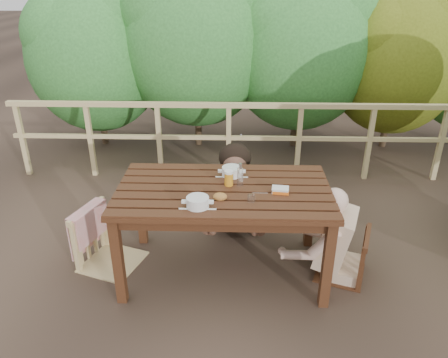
{
  "coord_description": "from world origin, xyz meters",
  "views": [
    {
      "loc": [
        0.1,
        -3.17,
        2.45
      ],
      "look_at": [
        0.0,
        0.05,
        0.9
      ],
      "focal_mm": 34.24,
      "sensor_mm": 36.0,
      "label": 1
    }
  ],
  "objects_px": {
    "butter_tub": "(280,191)",
    "chair_left": "(107,216)",
    "beer_glass": "(229,179)",
    "bottle": "(240,176)",
    "soup_far": "(232,172)",
    "tumbler": "(251,199)",
    "table": "(224,231)",
    "chair_right": "(345,233)",
    "bread_roll": "(220,197)",
    "chair_far": "(235,181)",
    "diner_right": "(352,208)",
    "soup_near": "(198,203)",
    "woman": "(235,158)"
  },
  "relations": [
    {
      "from": "soup_far",
      "to": "tumbler",
      "type": "distance_m",
      "value": 0.5
    },
    {
      "from": "chair_far",
      "to": "tumbler",
      "type": "bearing_deg",
      "value": -82.89
    },
    {
      "from": "chair_right",
      "to": "bread_roll",
      "type": "distance_m",
      "value": 1.17
    },
    {
      "from": "beer_glass",
      "to": "table",
      "type": "bearing_deg",
      "value": -126.41
    },
    {
      "from": "bread_roll",
      "to": "woman",
      "type": "bearing_deg",
      "value": 84.08
    },
    {
      "from": "diner_right",
      "to": "tumbler",
      "type": "relative_size",
      "value": 18.82
    },
    {
      "from": "chair_far",
      "to": "bottle",
      "type": "height_order",
      "value": "bottle"
    },
    {
      "from": "butter_tub",
      "to": "soup_near",
      "type": "bearing_deg",
      "value": -151.43
    },
    {
      "from": "diner_right",
      "to": "beer_glass",
      "type": "height_order",
      "value": "diner_right"
    },
    {
      "from": "chair_left",
      "to": "soup_near",
      "type": "bearing_deg",
      "value": -95.59
    },
    {
      "from": "chair_right",
      "to": "woman",
      "type": "height_order",
      "value": "woman"
    },
    {
      "from": "beer_glass",
      "to": "butter_tub",
      "type": "distance_m",
      "value": 0.44
    },
    {
      "from": "table",
      "to": "butter_tub",
      "type": "height_order",
      "value": "butter_tub"
    },
    {
      "from": "beer_glass",
      "to": "bottle",
      "type": "relative_size",
      "value": 0.67
    },
    {
      "from": "table",
      "to": "bread_roll",
      "type": "bearing_deg",
      "value": -97.24
    },
    {
      "from": "woman",
      "to": "diner_right",
      "type": "bearing_deg",
      "value": 137.3
    },
    {
      "from": "soup_far",
      "to": "diner_right",
      "type": "bearing_deg",
      "value": -14.56
    },
    {
      "from": "chair_far",
      "to": "soup_near",
      "type": "xyz_separation_m",
      "value": [
        -0.28,
        -1.21,
        0.4
      ]
    },
    {
      "from": "diner_right",
      "to": "butter_tub",
      "type": "height_order",
      "value": "diner_right"
    },
    {
      "from": "butter_tub",
      "to": "chair_far",
      "type": "bearing_deg",
      "value": 118.33
    },
    {
      "from": "butter_tub",
      "to": "chair_left",
      "type": "bearing_deg",
      "value": -178.28
    },
    {
      "from": "chair_right",
      "to": "bottle",
      "type": "distance_m",
      "value": 1.05
    },
    {
      "from": "beer_glass",
      "to": "tumbler",
      "type": "xyz_separation_m",
      "value": [
        0.18,
        -0.28,
        -0.04
      ]
    },
    {
      "from": "table",
      "to": "chair_far",
      "type": "distance_m",
      "value": 0.89
    },
    {
      "from": "soup_near",
      "to": "beer_glass",
      "type": "bearing_deg",
      "value": 58.75
    },
    {
      "from": "beer_glass",
      "to": "bottle",
      "type": "height_order",
      "value": "bottle"
    },
    {
      "from": "butter_tub",
      "to": "beer_glass",
      "type": "bearing_deg",
      "value": 171.14
    },
    {
      "from": "diner_right",
      "to": "bread_roll",
      "type": "distance_m",
      "value": 1.13
    },
    {
      "from": "table",
      "to": "chair_left",
      "type": "relative_size",
      "value": 1.76
    },
    {
      "from": "woman",
      "to": "soup_far",
      "type": "xyz_separation_m",
      "value": [
        -0.03,
        -0.66,
        0.15
      ]
    },
    {
      "from": "soup_far",
      "to": "butter_tub",
      "type": "height_order",
      "value": "soup_far"
    },
    {
      "from": "soup_far",
      "to": "bottle",
      "type": "xyz_separation_m",
      "value": [
        0.07,
        -0.2,
        0.06
      ]
    },
    {
      "from": "chair_far",
      "to": "table",
      "type": "bearing_deg",
      "value": -95.38
    },
    {
      "from": "chair_far",
      "to": "diner_right",
      "type": "xyz_separation_m",
      "value": [
        0.99,
        -0.91,
        0.21
      ]
    },
    {
      "from": "diner_right",
      "to": "bread_roll",
      "type": "xyz_separation_m",
      "value": [
        -1.11,
        -0.17,
        0.18
      ]
    },
    {
      "from": "chair_right",
      "to": "bread_roll",
      "type": "height_order",
      "value": "bread_roll"
    },
    {
      "from": "bread_roll",
      "to": "beer_glass",
      "type": "relative_size",
      "value": 0.76
    },
    {
      "from": "chair_right",
      "to": "bread_roll",
      "type": "bearing_deg",
      "value": -61.4
    },
    {
      "from": "chair_right",
      "to": "chair_left",
      "type": "bearing_deg",
      "value": -72.78
    },
    {
      "from": "bread_roll",
      "to": "bottle",
      "type": "height_order",
      "value": "bottle"
    },
    {
      "from": "woman",
      "to": "beer_glass",
      "type": "relative_size",
      "value": 9.82
    },
    {
      "from": "table",
      "to": "soup_far",
      "type": "xyz_separation_m",
      "value": [
        0.06,
        0.24,
        0.46
      ]
    },
    {
      "from": "bread_roll",
      "to": "bottle",
      "type": "bearing_deg",
      "value": 55.5
    },
    {
      "from": "butter_tub",
      "to": "table",
      "type": "bearing_deg",
      "value": 178.9
    },
    {
      "from": "soup_near",
      "to": "tumbler",
      "type": "bearing_deg",
      "value": 12.88
    },
    {
      "from": "chair_left",
      "to": "diner_right",
      "type": "relative_size",
      "value": 0.74
    },
    {
      "from": "chair_right",
      "to": "tumbler",
      "type": "relative_size",
      "value": 11.81
    },
    {
      "from": "chair_far",
      "to": "soup_far",
      "type": "height_order",
      "value": "chair_far"
    },
    {
      "from": "woman",
      "to": "bottle",
      "type": "height_order",
      "value": "woman"
    },
    {
      "from": "chair_left",
      "to": "chair_right",
      "type": "distance_m",
      "value": 2.1
    }
  ]
}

